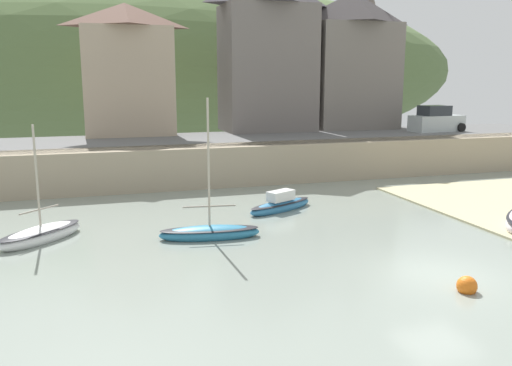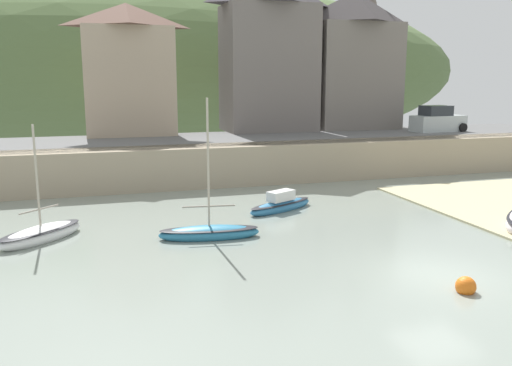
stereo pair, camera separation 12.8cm
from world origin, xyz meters
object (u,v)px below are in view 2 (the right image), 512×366
(sailboat_far_left, at_px, (209,232))
(sailboat_blue_trim, at_px, (41,234))
(church_with_spire, at_px, (361,36))
(sailboat_tall_mast, at_px, (281,205))
(waterfront_building_right, at_px, (353,60))
(waterfront_building_centre, at_px, (269,50))
(parked_car_near_slipway, at_px, (437,121))
(mooring_buoy, at_px, (466,286))
(waterfront_building_left, at_px, (128,69))

(sailboat_far_left, relative_size, sailboat_blue_trim, 1.20)
(church_with_spire, bearing_deg, sailboat_tall_mast, -126.00)
(waterfront_building_right, relative_size, sailboat_far_left, 1.83)
(church_with_spire, height_order, sailboat_far_left, church_with_spire)
(waterfront_building_centre, relative_size, waterfront_building_right, 1.13)
(waterfront_building_right, distance_m, parked_car_near_slipway, 8.10)
(parked_car_near_slipway, relative_size, mooring_buoy, 6.87)
(waterfront_building_left, xyz_separation_m, sailboat_blue_trim, (-4.78, -17.33, -6.75))
(sailboat_tall_mast, height_order, parked_car_near_slipway, parked_car_near_slipway)
(waterfront_building_left, height_order, waterfront_building_right, waterfront_building_right)
(waterfront_building_left, xyz_separation_m, waterfront_building_right, (17.43, 0.00, 0.77))
(sailboat_blue_trim, bearing_deg, waterfront_building_centre, 5.02)
(church_with_spire, distance_m, sailboat_tall_mast, 25.87)
(sailboat_far_left, height_order, sailboat_blue_trim, sailboat_far_left)
(waterfront_building_left, bearing_deg, sailboat_tall_mast, -68.64)
(waterfront_building_left, height_order, church_with_spire, church_with_spire)
(sailboat_far_left, bearing_deg, sailboat_blue_trim, 173.45)
(sailboat_tall_mast, bearing_deg, church_with_spire, 27.33)
(waterfront_building_left, relative_size, sailboat_far_left, 1.57)
(church_with_spire, xyz_separation_m, sailboat_tall_mast, (-14.09, -19.40, -9.72))
(church_with_spire, height_order, sailboat_blue_trim, church_with_spire)
(church_with_spire, distance_m, mooring_buoy, 34.45)
(waterfront_building_centre, bearing_deg, waterfront_building_left, 180.00)
(sailboat_blue_trim, bearing_deg, parked_car_near_slipway, -18.52)
(church_with_spire, distance_m, parked_car_near_slipway, 11.11)
(waterfront_building_centre, height_order, mooring_buoy, waterfront_building_centre)
(sailboat_far_left, distance_m, mooring_buoy, 9.97)
(sailboat_far_left, bearing_deg, parked_car_near_slipway, 42.47)
(sailboat_tall_mast, relative_size, mooring_buoy, 6.49)
(church_with_spire, bearing_deg, sailboat_far_left, -128.73)
(waterfront_building_right, bearing_deg, sailboat_blue_trim, -142.04)
(sailboat_far_left, distance_m, sailboat_blue_trim, 6.69)
(waterfront_building_left, bearing_deg, waterfront_building_centre, 0.00)
(waterfront_building_left, relative_size, waterfront_building_right, 0.86)
(waterfront_building_right, bearing_deg, sailboat_tall_mast, -126.53)
(waterfront_building_right, bearing_deg, mooring_buoy, -109.50)
(waterfront_building_left, distance_m, parked_car_near_slipway, 23.13)
(sailboat_far_left, distance_m, parked_car_near_slipway, 25.38)
(church_with_spire, relative_size, sailboat_tall_mast, 3.67)
(waterfront_building_left, height_order, parked_car_near_slipway, waterfront_building_left)
(church_with_spire, height_order, sailboat_tall_mast, church_with_spire)
(waterfront_building_right, xyz_separation_m, sailboat_far_left, (-15.72, -18.95, -7.53))
(waterfront_building_right, relative_size, sailboat_blue_trim, 2.20)
(sailboat_tall_mast, xyz_separation_m, sailboat_far_left, (-4.31, -3.55, -0.03))
(waterfront_building_right, distance_m, church_with_spire, 5.30)
(church_with_spire, relative_size, mooring_buoy, 23.83)
(waterfront_building_centre, xyz_separation_m, parked_car_near_slipway, (11.99, -4.50, -5.25))
(parked_car_near_slipway, bearing_deg, waterfront_building_right, 132.44)
(sailboat_blue_trim, height_order, mooring_buoy, sailboat_blue_trim)
(waterfront_building_centre, height_order, parked_car_near_slipway, waterfront_building_centre)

